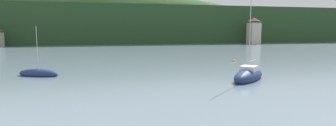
{
  "coord_description": "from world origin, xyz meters",
  "views": [
    {
      "loc": [
        -4.62,
        20.63,
        5.05
      ],
      "look_at": [
        0.0,
        40.87,
        2.58
      ],
      "focal_mm": 29.33,
      "sensor_mm": 36.0,
      "label": 1
    }
  ],
  "objects": [
    {
      "name": "sailboat_far_5",
      "position": [
        -11.98,
        53.29,
        0.26
      ],
      "size": [
        5.0,
        3.41,
        5.82
      ],
      "rotation": [
        0.0,
        0.0,
        5.84
      ],
      "color": "navy",
      "rests_on": "ground_plane"
    },
    {
      "name": "wooded_hillside",
      "position": [
        -21.49,
        152.6,
        6.04
      ],
      "size": [
        352.0,
        55.26,
        40.78
      ],
      "color": "#264223",
      "rests_on": "ground_plane"
    },
    {
      "name": "sailboat_mid_3",
      "position": [
        9.64,
        45.89,
        0.42
      ],
      "size": [
        6.12,
        5.93,
        10.19
      ],
      "rotation": [
        0.0,
        0.0,
        3.9
      ],
      "color": "navy",
      "rests_on": "ground_plane"
    },
    {
      "name": "shore_building_central",
      "position": [
        49.81,
        114.33,
        4.74
      ],
      "size": [
        3.98,
        4.42,
        9.75
      ],
      "color": "#BCB29E",
      "rests_on": "ground_plane"
    },
    {
      "name": "mooring_buoy_far",
      "position": [
        15.9,
        61.8,
        0.0
      ],
      "size": [
        0.56,
        0.56,
        0.56
      ],
      "primitive_type": "sphere",
      "color": "orange",
      "rests_on": "ground_plane"
    }
  ]
}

